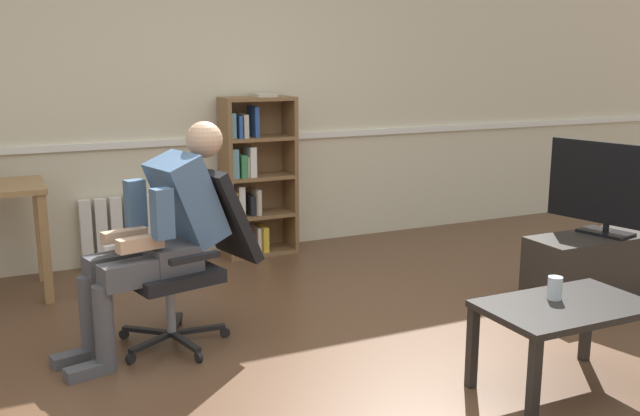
{
  "coord_description": "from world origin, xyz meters",
  "views": [
    {
      "loc": [
        -1.58,
        -2.82,
        1.58
      ],
      "look_at": [
        0.15,
        0.85,
        0.7
      ],
      "focal_mm": 39.75,
      "sensor_mm": 36.0,
      "label": 1
    }
  ],
  "objects_px": {
    "tv_stand": "(603,265)",
    "person_seated": "(161,232)",
    "bookshelf": "(253,179)",
    "office_chair": "(193,249)",
    "drinking_glass": "(555,288)",
    "tv_screen": "(610,187)",
    "radiator": "(139,230)",
    "coffee_table": "(565,316)"
  },
  "relations": [
    {
      "from": "bookshelf",
      "to": "person_seated",
      "type": "height_order",
      "value": "bookshelf"
    },
    {
      "from": "radiator",
      "to": "person_seated",
      "type": "distance_m",
      "value": 1.73
    },
    {
      "from": "radiator",
      "to": "person_seated",
      "type": "bearing_deg",
      "value": -96.49
    },
    {
      "from": "bookshelf",
      "to": "tv_screen",
      "type": "xyz_separation_m",
      "value": [
        1.74,
        -1.98,
        0.13
      ]
    },
    {
      "from": "person_seated",
      "to": "drinking_glass",
      "type": "distance_m",
      "value": 2.03
    },
    {
      "from": "bookshelf",
      "to": "coffee_table",
      "type": "bearing_deg",
      "value": -80.29
    },
    {
      "from": "office_chair",
      "to": "bookshelf",
      "type": "bearing_deg",
      "value": 135.74
    },
    {
      "from": "radiator",
      "to": "office_chair",
      "type": "relative_size",
      "value": 0.89
    },
    {
      "from": "office_chair",
      "to": "tv_screen",
      "type": "distance_m",
      "value": 2.69
    },
    {
      "from": "office_chair",
      "to": "coffee_table",
      "type": "relative_size",
      "value": 1.22
    },
    {
      "from": "office_chair",
      "to": "person_seated",
      "type": "bearing_deg",
      "value": -90.0
    },
    {
      "from": "bookshelf",
      "to": "drinking_glass",
      "type": "height_order",
      "value": "bookshelf"
    },
    {
      "from": "office_chair",
      "to": "radiator",
      "type": "bearing_deg",
      "value": 166.14
    },
    {
      "from": "tv_stand",
      "to": "tv_screen",
      "type": "bearing_deg",
      "value": 13.32
    },
    {
      "from": "coffee_table",
      "to": "office_chair",
      "type": "bearing_deg",
      "value": 135.62
    },
    {
      "from": "bookshelf",
      "to": "person_seated",
      "type": "relative_size",
      "value": 1.05
    },
    {
      "from": "person_seated",
      "to": "tv_screen",
      "type": "relative_size",
      "value": 1.45
    },
    {
      "from": "drinking_glass",
      "to": "tv_stand",
      "type": "bearing_deg",
      "value": 34.53
    },
    {
      "from": "tv_stand",
      "to": "coffee_table",
      "type": "height_order",
      "value": "coffee_table"
    },
    {
      "from": "tv_stand",
      "to": "person_seated",
      "type": "bearing_deg",
      "value": 171.91
    },
    {
      "from": "bookshelf",
      "to": "tv_screen",
      "type": "height_order",
      "value": "bookshelf"
    },
    {
      "from": "tv_screen",
      "to": "drinking_glass",
      "type": "distance_m",
      "value": 1.53
    },
    {
      "from": "person_seated",
      "to": "drinking_glass",
      "type": "relative_size",
      "value": 11.11
    },
    {
      "from": "tv_screen",
      "to": "tv_stand",
      "type": "bearing_deg",
      "value": 90.0
    },
    {
      "from": "bookshelf",
      "to": "office_chair",
      "type": "height_order",
      "value": "bookshelf"
    },
    {
      "from": "tv_stand",
      "to": "coffee_table",
      "type": "relative_size",
      "value": 1.37
    },
    {
      "from": "tv_stand",
      "to": "drinking_glass",
      "type": "bearing_deg",
      "value": -145.47
    },
    {
      "from": "office_chair",
      "to": "drinking_glass",
      "type": "bearing_deg",
      "value": 33.51
    },
    {
      "from": "bookshelf",
      "to": "person_seated",
      "type": "xyz_separation_m",
      "value": [
        -1.09,
        -1.58,
        0.04
      ]
    },
    {
      "from": "coffee_table",
      "to": "radiator",
      "type": "bearing_deg",
      "value": 114.92
    },
    {
      "from": "person_seated",
      "to": "drinking_glass",
      "type": "bearing_deg",
      "value": 37.96
    },
    {
      "from": "radiator",
      "to": "tv_screen",
      "type": "distance_m",
      "value": 3.39
    },
    {
      "from": "tv_stand",
      "to": "tv_screen",
      "type": "relative_size",
      "value": 1.28
    },
    {
      "from": "bookshelf",
      "to": "coffee_table",
      "type": "relative_size",
      "value": 1.62
    },
    {
      "from": "radiator",
      "to": "tv_stand",
      "type": "distance_m",
      "value": 3.36
    },
    {
      "from": "person_seated",
      "to": "tv_screen",
      "type": "distance_m",
      "value": 2.86
    },
    {
      "from": "office_chair",
      "to": "drinking_glass",
      "type": "distance_m",
      "value": 1.91
    },
    {
      "from": "radiator",
      "to": "tv_stand",
      "type": "xyz_separation_m",
      "value": [
        2.64,
        -2.08,
        -0.05
      ]
    },
    {
      "from": "person_seated",
      "to": "drinking_glass",
      "type": "xyz_separation_m",
      "value": [
        1.58,
        -1.26,
        -0.16
      ]
    },
    {
      "from": "bookshelf",
      "to": "office_chair",
      "type": "relative_size",
      "value": 1.32
    },
    {
      "from": "bookshelf",
      "to": "tv_screen",
      "type": "relative_size",
      "value": 1.51
    },
    {
      "from": "bookshelf",
      "to": "radiator",
      "type": "distance_m",
      "value": 0.97
    }
  ]
}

